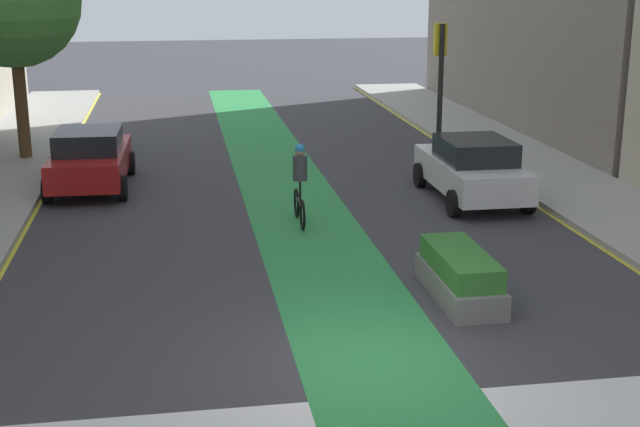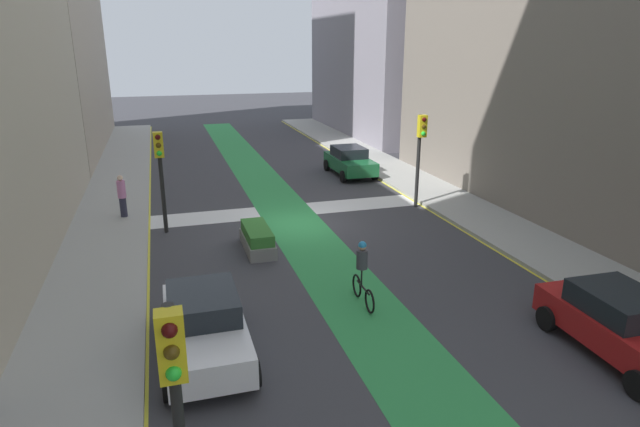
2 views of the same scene
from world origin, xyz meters
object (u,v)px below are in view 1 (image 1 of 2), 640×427
car_red_left_far (90,158)px  street_tree_near (12,0)px  median_planter (460,276)px  traffic_signal_far_right (440,64)px  car_white_right_far (472,168)px  cyclist_in_lane (300,182)px

car_red_left_far → street_tree_near: size_ratio=0.65×
median_planter → traffic_signal_far_right: bearing=75.2°
street_tree_near → median_planter: street_tree_near is taller
street_tree_near → median_planter: bearing=-54.4°
traffic_signal_far_right → car_white_right_far: 5.71m
street_tree_near → cyclist_in_lane: bearing=-48.1°
median_planter → car_red_left_far: bearing=127.3°
car_red_left_far → median_planter: car_red_left_far is taller
street_tree_near → median_planter: 16.44m
cyclist_in_lane → street_tree_near: street_tree_near is taller
cyclist_in_lane → street_tree_near: size_ratio=0.28×
car_red_left_far → traffic_signal_far_right: bearing=14.0°
car_white_right_far → street_tree_near: size_ratio=0.65×
car_white_right_far → median_planter: (-2.41, -6.44, -0.40)m
car_red_left_far → street_tree_near: street_tree_near is taller
traffic_signal_far_right → median_planter: (-3.11, -11.74, -2.41)m
street_tree_near → car_white_right_far: bearing=-29.1°
car_red_left_far → cyclist_in_lane: (4.91, -4.23, 0.17)m
car_red_left_far → street_tree_near: bearing=120.9°
car_white_right_far → cyclist_in_lane: bearing=-162.1°
traffic_signal_far_right → median_planter: 12.38m
car_white_right_far → car_red_left_far: size_ratio=0.99×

